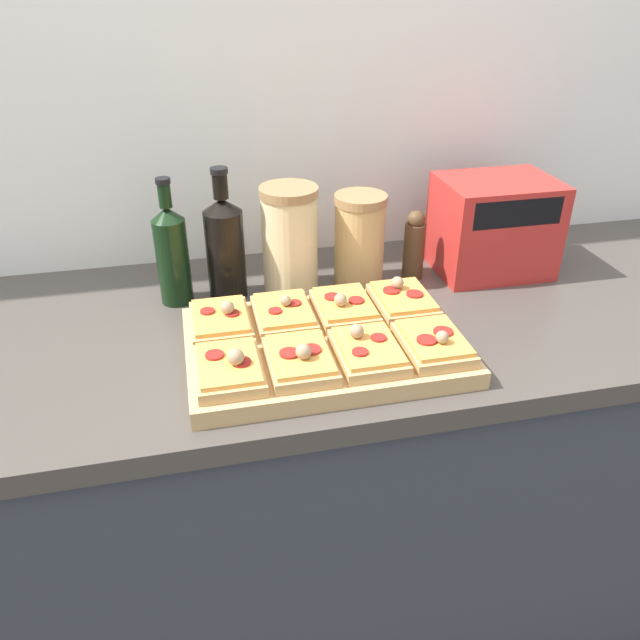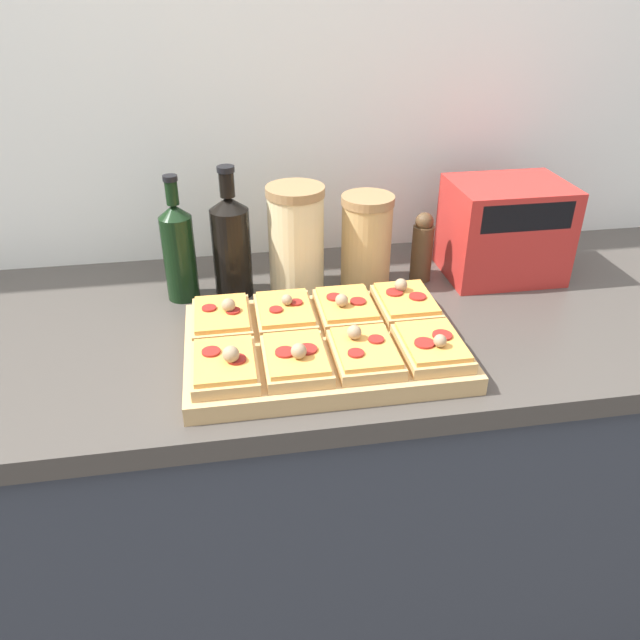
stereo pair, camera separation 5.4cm
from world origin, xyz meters
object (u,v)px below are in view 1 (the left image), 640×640
object	(u,v)px
wine_bottle	(225,246)
cutting_board	(324,346)
grain_jar_tall	(290,240)
toaster_oven	(494,226)
pepper_mill	(414,245)
grain_jar_short	(359,240)
olive_oil_bottle	(172,253)

from	to	relation	value
wine_bottle	cutting_board	bearing A→B (deg)	-61.30
grain_jar_tall	toaster_oven	bearing A→B (deg)	-0.11
pepper_mill	grain_jar_short	bearing A→B (deg)	180.00
toaster_oven	cutting_board	bearing A→B (deg)	-149.49
cutting_board	grain_jar_tall	bearing A→B (deg)	92.44
olive_oil_bottle	grain_jar_short	size ratio (longest dim) A/B	1.31
cutting_board	grain_jar_tall	world-z (taller)	grain_jar_tall
wine_bottle	toaster_oven	size ratio (longest dim) A/B	1.02
olive_oil_bottle	wine_bottle	size ratio (longest dim) A/B	0.95
cutting_board	pepper_mill	distance (m)	0.37
wine_bottle	grain_jar_short	xyz separation A→B (m)	(0.28, 0.00, -0.01)
olive_oil_bottle	toaster_oven	xyz separation A→B (m)	(0.69, -0.00, -0.00)
olive_oil_bottle	pepper_mill	distance (m)	0.51
grain_jar_tall	wine_bottle	bearing A→B (deg)	-180.00
toaster_oven	grain_jar_tall	bearing A→B (deg)	179.89
grain_jar_short	pepper_mill	bearing A→B (deg)	-0.00
wine_bottle	toaster_oven	world-z (taller)	wine_bottle
wine_bottle	toaster_oven	bearing A→B (deg)	-0.08
cutting_board	wine_bottle	distance (m)	0.31
wine_bottle	grain_jar_tall	bearing A→B (deg)	0.00
cutting_board	grain_jar_short	bearing A→B (deg)	62.32
grain_jar_tall	cutting_board	bearing A→B (deg)	-87.56
olive_oil_bottle	toaster_oven	distance (m)	0.69
wine_bottle	grain_jar_short	distance (m)	0.28
grain_jar_short	pepper_mill	distance (m)	0.12
grain_jar_tall	grain_jar_short	distance (m)	0.15
cutting_board	wine_bottle	size ratio (longest dim) A/B	1.77
wine_bottle	pepper_mill	world-z (taller)	wine_bottle
olive_oil_bottle	toaster_oven	bearing A→B (deg)	-0.07
cutting_board	grain_jar_tall	size ratio (longest dim) A/B	2.14
cutting_board	olive_oil_bottle	size ratio (longest dim) A/B	1.86
olive_oil_bottle	grain_jar_short	bearing A→B (deg)	0.00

